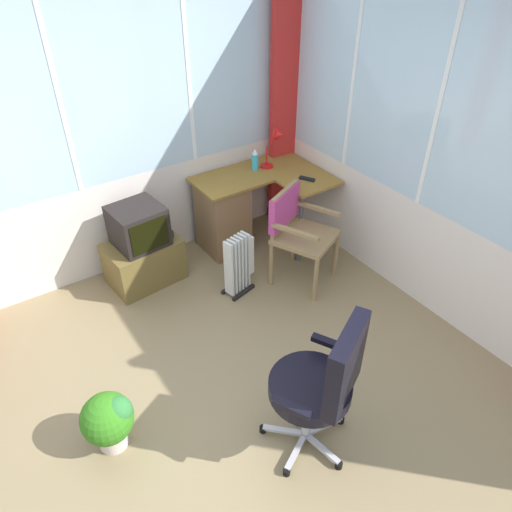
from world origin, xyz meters
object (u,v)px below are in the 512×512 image
desk (228,212)px  wooden_armchair (294,223)px  office_chair (324,381)px  potted_plant (109,419)px  desk_lamp (276,142)px  space_heater (240,263)px  spray_bottle (255,160)px  tv_on_stand (143,249)px  tv_remote (307,179)px

desk → wooden_armchair: bearing=-72.5°
office_chair → potted_plant: (-1.08, 0.74, -0.37)m
desk_lamp → space_heater: desk_lamp is taller
desk → wooden_armchair: size_ratio=1.36×
desk → spray_bottle: 0.57m
potted_plant → space_heater: bearing=29.4°
desk_lamp → space_heater: (-0.84, -0.63, -0.71)m
office_chair → tv_on_stand: bearing=95.4°
desk_lamp → office_chair: size_ratio=0.37×
desk_lamp → space_heater: bearing=-143.1°
tv_remote → wooden_armchair: 0.55m
desk_lamp → space_heater: 1.27m
desk → tv_on_stand: bearing=-177.9°
spray_bottle → wooden_armchair: 0.85m
desk_lamp → wooden_armchair: 0.90m
tv_remote → spray_bottle: size_ratio=0.69×
spray_bottle → office_chair: (-1.07, -2.28, -0.22)m
desk → tv_remote: size_ratio=7.97×
wooden_armchair → space_heater: wooden_armchair is taller
potted_plant → desk_lamp: bearing=32.2°
wooden_armchair → potted_plant: 2.18m
tv_remote → tv_on_stand: (-1.56, 0.37, -0.41)m
wooden_armchair → spray_bottle: bearing=81.2°
spray_bottle → potted_plant: size_ratio=0.50×
desk → potted_plant: 2.34m
spray_bottle → wooden_armchair: (-0.12, -0.79, -0.27)m
wooden_armchair → desk_lamp: bearing=65.9°
desk → office_chair: size_ratio=1.12×
desk → potted_plant: (-1.79, -1.49, -0.15)m
office_chair → potted_plant: bearing=145.6°
tv_on_stand → potted_plant: size_ratio=1.79×
spray_bottle → potted_plant: 2.71m
space_heater → tv_remote: bearing=14.7°
wooden_armchair → tv_on_stand: bearing=148.6°
desk_lamp → spray_bottle: 0.26m
office_chair → space_heater: (0.43, 1.58, -0.33)m
wooden_armchair → office_chair: (-0.95, -1.49, 0.05)m
tv_remote → space_heater: tv_remote is taller
desk → space_heater: size_ratio=2.07×
desk_lamp → tv_remote: bearing=-78.8°
spray_bottle → potted_plant: bearing=-144.2°
tv_on_stand → spray_bottle: bearing=3.9°
tv_remote → spray_bottle: bearing=93.3°
desk → space_heater: desk is taller
desk → desk_lamp: (0.56, -0.01, 0.60)m
tv_remote → potted_plant: 2.71m
spray_bottle → wooden_armchair: bearing=-98.8°
desk_lamp → wooden_armchair: (-0.32, -0.73, -0.43)m
desk → desk_lamp: 0.82m
tv_remote → space_heater: bearing=166.6°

